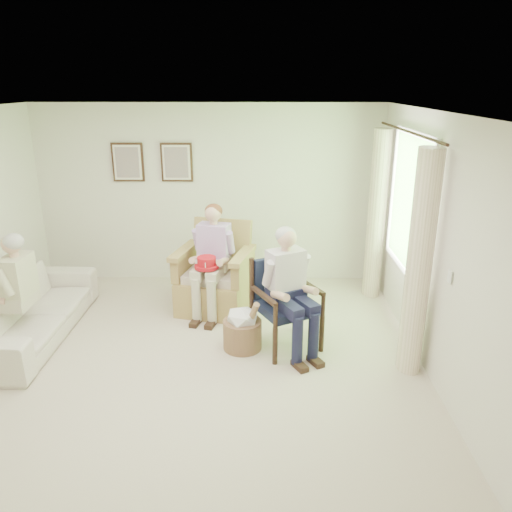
# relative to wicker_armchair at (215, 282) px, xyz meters

# --- Properties ---
(floor) EXTENTS (5.50, 5.50, 0.00)m
(floor) POSITION_rel_wicker_armchair_xyz_m (-0.16, -1.68, -0.36)
(floor) COLOR beige
(floor) RESTS_ON ground
(back_wall) EXTENTS (5.00, 0.04, 2.60)m
(back_wall) POSITION_rel_wicker_armchair_xyz_m (-0.16, 1.07, 0.94)
(back_wall) COLOR silver
(back_wall) RESTS_ON ground
(front_wall) EXTENTS (5.00, 0.04, 2.60)m
(front_wall) POSITION_rel_wicker_armchair_xyz_m (-0.16, -4.43, 0.94)
(front_wall) COLOR silver
(front_wall) RESTS_ON ground
(right_wall) EXTENTS (0.04, 5.50, 2.60)m
(right_wall) POSITION_rel_wicker_armchair_xyz_m (2.34, -1.68, 0.94)
(right_wall) COLOR silver
(right_wall) RESTS_ON ground
(ceiling) EXTENTS (5.00, 5.50, 0.02)m
(ceiling) POSITION_rel_wicker_armchair_xyz_m (-0.16, -1.68, 2.24)
(ceiling) COLOR white
(ceiling) RESTS_ON back_wall
(window) EXTENTS (0.13, 2.50, 1.63)m
(window) POSITION_rel_wicker_armchair_xyz_m (2.31, -0.48, 1.22)
(window) COLOR #2D6B23
(window) RESTS_ON right_wall
(curtain_left) EXTENTS (0.34, 0.34, 2.30)m
(curtain_left) POSITION_rel_wicker_armchair_xyz_m (2.17, -1.46, 0.79)
(curtain_left) COLOR #F6DFC0
(curtain_left) RESTS_ON ground
(curtain_right) EXTENTS (0.34, 0.34, 2.30)m
(curtain_right) POSITION_rel_wicker_armchair_xyz_m (2.17, 0.50, 0.79)
(curtain_right) COLOR #F6DFC0
(curtain_right) RESTS_ON ground
(framed_print_left) EXTENTS (0.45, 0.05, 0.55)m
(framed_print_left) POSITION_rel_wicker_armchair_xyz_m (-1.31, 1.03, 1.42)
(framed_print_left) COLOR #382114
(framed_print_left) RESTS_ON back_wall
(framed_print_right) EXTENTS (0.45, 0.05, 0.55)m
(framed_print_right) POSITION_rel_wicker_armchair_xyz_m (-0.61, 1.03, 1.42)
(framed_print_right) COLOR #382114
(framed_print_right) RESTS_ON back_wall
(wicker_armchair) EXTENTS (0.90, 0.89, 1.14)m
(wicker_armchair) POSITION_rel_wicker_armchair_xyz_m (0.00, 0.00, 0.00)
(wicker_armchair) COLOR tan
(wicker_armchair) RESTS_ON ground
(wood_armchair) EXTENTS (0.65, 0.61, 1.00)m
(wood_armchair) POSITION_rel_wicker_armchair_xyz_m (0.90, -0.94, 0.18)
(wood_armchair) COLOR black
(wood_armchair) RESTS_ON ground
(sofa) EXTENTS (2.25, 0.88, 0.66)m
(sofa) POSITION_rel_wicker_armchair_xyz_m (-2.11, -0.83, -0.03)
(sofa) COLOR silver
(sofa) RESTS_ON ground
(person_wicker) EXTENTS (0.40, 0.62, 1.40)m
(person_wicker) POSITION_rel_wicker_armchair_xyz_m (-0.00, -0.15, 0.47)
(person_wicker) COLOR beige
(person_wicker) RESTS_ON ground
(person_dark) EXTENTS (0.40, 0.62, 1.38)m
(person_dark) POSITION_rel_wicker_armchair_xyz_m (0.90, -1.11, 0.45)
(person_dark) COLOR #181935
(person_dark) RESTS_ON ground
(person_sofa) EXTENTS (0.42, 0.62, 1.30)m
(person_sofa) POSITION_rel_wicker_armchair_xyz_m (-2.11, -1.08, 0.39)
(person_sofa) COLOR beige
(person_sofa) RESTS_ON ground
(red_hat) EXTENTS (0.30, 0.30, 0.14)m
(red_hat) POSITION_rel_wicker_armchair_xyz_m (-0.06, -0.34, 0.39)
(red_hat) COLOR #B3111C
(red_hat) RESTS_ON person_wicker
(hatbox) EXTENTS (0.49, 0.49, 0.64)m
(hatbox) POSITION_rel_wicker_armchair_xyz_m (0.41, -1.08, -0.11)
(hatbox) COLOR tan
(hatbox) RESTS_ON ground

